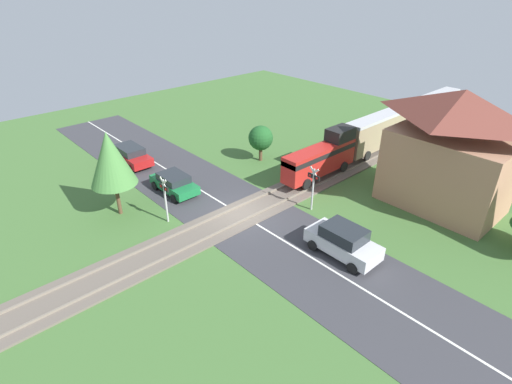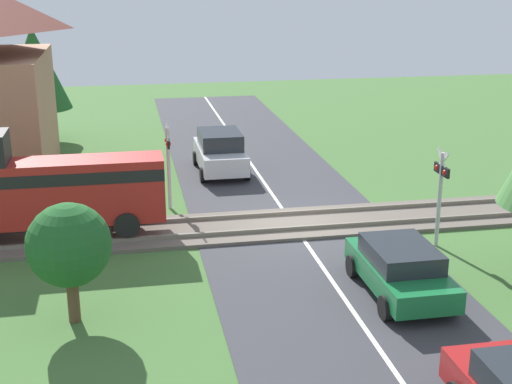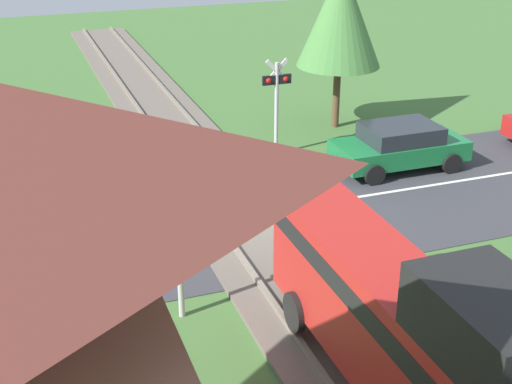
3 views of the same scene
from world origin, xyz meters
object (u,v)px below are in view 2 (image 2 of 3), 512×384
(car_near_crossing, at_px, (400,268))
(car_far_side, at_px, (220,152))
(crossing_signal_west_approach, at_px, (441,184))
(crossing_signal_east_approach, at_px, (168,155))

(car_near_crossing, height_order, car_far_side, car_far_side)
(car_far_side, relative_size, crossing_signal_west_approach, 1.34)
(crossing_signal_west_approach, bearing_deg, car_far_side, 29.87)
(car_near_crossing, relative_size, crossing_signal_east_approach, 1.29)
(crossing_signal_west_approach, height_order, crossing_signal_east_approach, same)
(crossing_signal_west_approach, relative_size, crossing_signal_east_approach, 1.00)
(car_near_crossing, xyz_separation_m, crossing_signal_west_approach, (2.92, -2.32, 1.19))
(car_near_crossing, bearing_deg, crossing_signal_west_approach, -38.48)
(car_near_crossing, xyz_separation_m, car_far_side, (11.97, 2.88, 0.15))
(car_near_crossing, xyz_separation_m, crossing_signal_east_approach, (7.83, 5.20, 1.19))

